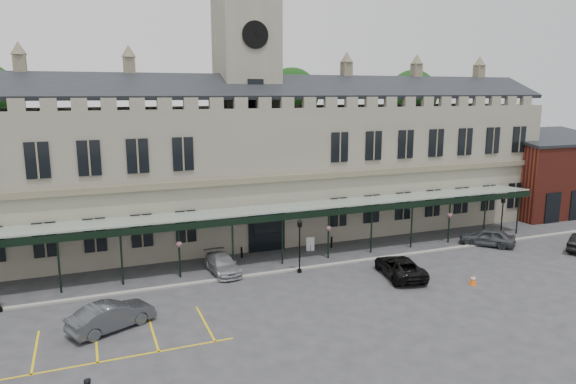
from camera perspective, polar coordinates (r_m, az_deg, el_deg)
name	(u,v)px	position (r m, az deg, el deg)	size (l,w,h in m)	color
ground	(321,297)	(34.62, 3.74, -11.59)	(140.00, 140.00, 0.00)	#303033
station_building	(248,168)	(47.31, -4.44, 2.69)	(60.00, 10.36, 17.30)	slate
clock_tower	(247,94)	(46.89, -4.59, 10.76)	(5.60, 5.60, 24.80)	slate
canopy	(281,234)	(40.32, -0.77, -4.65)	(50.00, 4.10, 4.30)	#8C9E93
brick_annex	(548,176)	(64.16, 26.91, 1.64)	(12.40, 8.36, 9.23)	maroon
kerb	(290,270)	(39.29, 0.27, -8.66)	(60.00, 0.40, 0.12)	gray
parking_markings	(97,345)	(30.38, -20.50, -15.68)	(16.00, 6.00, 0.01)	gold
tree_behind_mid	(292,97)	(58.07, 0.43, 10.55)	(6.00, 6.00, 16.00)	#332314
tree_behind_right	(413,96)	(65.78, 13.67, 10.30)	(6.00, 6.00, 16.00)	#332314
lamp_post_mid	(300,241)	(38.20, 1.30, -5.45)	(0.39, 0.39, 4.16)	black
lamp_post_right	(502,215)	(49.43, 22.70, -2.38)	(0.41, 0.41, 4.33)	black
traffic_cone	(473,280)	(38.74, 19.87, -9.16)	(0.48, 0.48, 0.76)	#FA5907
sign_board	(310,244)	(43.90, 2.49, -5.82)	(0.69, 0.22, 1.20)	black
bollard_left	(242,252)	(42.30, -5.18, -6.70)	(0.16, 0.16, 0.91)	black
bollard_right	(332,242)	(44.90, 4.86, -5.58)	(0.18, 0.18, 0.99)	black
car_left_b	(112,316)	(31.66, -19.00, -12.87)	(1.69, 4.85, 1.60)	#383B40
car_taxi	(223,264)	(39.03, -7.29, -7.95)	(1.87, 4.60, 1.34)	#979A9F
car_van	(400,267)	(38.80, 12.32, -8.13)	(2.46, 5.32, 1.48)	black
car_right_a	(487,237)	(48.59, 21.29, -4.67)	(1.85, 4.61, 1.57)	#383B40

